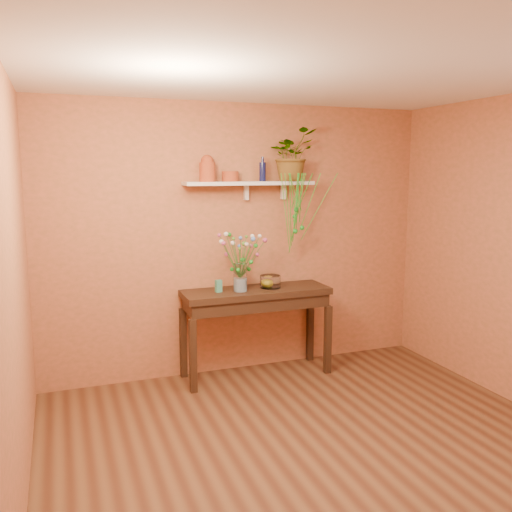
% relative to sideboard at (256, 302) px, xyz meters
% --- Properties ---
extents(room, '(4.04, 4.04, 2.70)m').
position_rel_sideboard_xyz_m(room, '(-0.07, -1.75, 0.59)').
color(room, brown).
rests_on(room, ground).
extents(sideboard, '(1.46, 0.47, 0.89)m').
position_rel_sideboard_xyz_m(sideboard, '(0.00, 0.00, 0.00)').
color(sideboard, '#342115').
rests_on(sideboard, ground).
extents(wall_shelf, '(1.30, 0.24, 0.19)m').
position_rel_sideboard_xyz_m(wall_shelf, '(-0.01, 0.13, 1.16)').
color(wall_shelf, white).
rests_on(wall_shelf, room).
extents(terracotta_jug, '(0.16, 0.16, 0.25)m').
position_rel_sideboard_xyz_m(terracotta_jug, '(-0.45, 0.10, 1.30)').
color(terracotta_jug, '#A63B1D').
rests_on(terracotta_jug, wall_shelf).
extents(terracotta_pot, '(0.18, 0.18, 0.10)m').
position_rel_sideboard_xyz_m(terracotta_pot, '(-0.21, 0.15, 1.23)').
color(terracotta_pot, '#A63B1D').
rests_on(terracotta_pot, wall_shelf).
extents(blue_bottle, '(0.07, 0.07, 0.24)m').
position_rel_sideboard_xyz_m(blue_bottle, '(0.12, 0.13, 1.28)').
color(blue_bottle, '#0E123E').
rests_on(blue_bottle, wall_shelf).
extents(spider_plant, '(0.58, 0.54, 0.52)m').
position_rel_sideboard_xyz_m(spider_plant, '(0.42, 0.12, 1.44)').
color(spider_plant, '#1E8321').
rests_on(spider_plant, wall_shelf).
extents(plant_fronds, '(0.61, 0.37, 0.80)m').
position_rel_sideboard_xyz_m(plant_fronds, '(0.42, -0.04, 0.88)').
color(plant_fronds, '#1E8321').
rests_on(plant_fronds, wall_shelf).
extents(glass_vase, '(0.13, 0.13, 0.27)m').
position_rel_sideboard_xyz_m(glass_vase, '(-0.18, -0.04, 0.24)').
color(glass_vase, white).
rests_on(glass_vase, sideboard).
extents(bouquet, '(0.46, 0.52, 0.45)m').
position_rel_sideboard_xyz_m(bouquet, '(-0.17, -0.04, 0.54)').
color(bouquet, '#386B28').
rests_on(bouquet, glass_vase).
extents(glass_bowl, '(0.21, 0.21, 0.12)m').
position_rel_sideboard_xyz_m(glass_bowl, '(0.15, 0.01, 0.19)').
color(glass_bowl, white).
rests_on(glass_bowl, sideboard).
extents(lemon, '(0.09, 0.09, 0.09)m').
position_rel_sideboard_xyz_m(lemon, '(0.14, 0.03, 0.18)').
color(lemon, yellow).
rests_on(lemon, glass_bowl).
extents(carton, '(0.07, 0.05, 0.12)m').
position_rel_sideboard_xyz_m(carton, '(-0.39, -0.00, 0.19)').
color(carton, teal).
rests_on(carton, sideboard).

